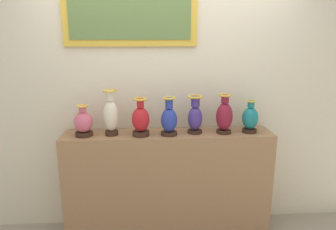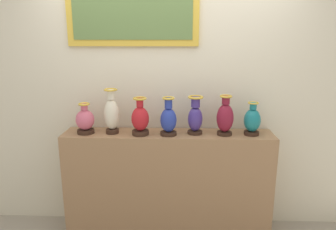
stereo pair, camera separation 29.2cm
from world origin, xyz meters
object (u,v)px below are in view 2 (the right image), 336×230
at_px(vase_rose, 85,120).
at_px(vase_burgundy, 225,118).
at_px(vase_crimson, 140,119).
at_px(vase_cobalt, 168,120).
at_px(vase_indigo, 195,117).
at_px(vase_teal, 252,121).
at_px(vase_ivory, 112,114).

xyz_separation_m(vase_rose, vase_burgundy, (1.31, -0.00, 0.04)).
xyz_separation_m(vase_crimson, vase_burgundy, (0.79, 0.02, 0.01)).
distance_m(vase_rose, vase_cobalt, 0.79).
bearing_deg(vase_indigo, vase_cobalt, -169.30).
relative_size(vase_cobalt, vase_teal, 1.16).
xyz_separation_m(vase_crimson, vase_teal, (1.04, 0.03, -0.02)).
bearing_deg(vase_burgundy, vase_cobalt, -177.48).
bearing_deg(vase_teal, vase_burgundy, -177.83).
bearing_deg(vase_rose, vase_burgundy, -0.03).
relative_size(vase_crimson, vase_cobalt, 0.99).
relative_size(vase_ivory, vase_burgundy, 1.13).
distance_m(vase_ivory, vase_indigo, 0.79).
bearing_deg(vase_ivory, vase_cobalt, -3.95).
distance_m(vase_indigo, vase_burgundy, 0.27).
bearing_deg(vase_cobalt, vase_teal, 2.41).
height_order(vase_ivory, vase_crimson, vase_ivory).
height_order(vase_rose, vase_cobalt, vase_cobalt).
height_order(vase_rose, vase_burgundy, vase_burgundy).
xyz_separation_m(vase_rose, vase_cobalt, (0.79, -0.02, 0.02)).
height_order(vase_crimson, vase_indigo, vase_indigo).
height_order(vase_cobalt, vase_teal, vase_cobalt).
bearing_deg(vase_cobalt, vase_rose, 178.28).
relative_size(vase_ivory, vase_cobalt, 1.18).
bearing_deg(vase_cobalt, vase_indigo, 10.70).
height_order(vase_rose, vase_indigo, vase_indigo).
xyz_separation_m(vase_rose, vase_indigo, (1.04, 0.02, 0.04)).
height_order(vase_indigo, vase_teal, vase_indigo).
distance_m(vase_indigo, vase_teal, 0.53).
bearing_deg(vase_rose, vase_cobalt, -1.72).
height_order(vase_crimson, vase_cobalt, vase_cobalt).
xyz_separation_m(vase_ivory, vase_indigo, (0.78, 0.01, -0.03)).
height_order(vase_crimson, vase_teal, vase_crimson).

